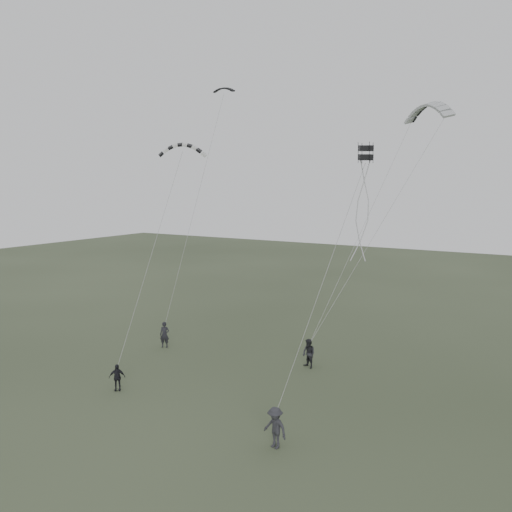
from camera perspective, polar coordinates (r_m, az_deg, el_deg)
The scene contains 9 objects.
ground at distance 29.13m, azimuth -6.58°, elevation -14.73°, with size 140.00×140.00×0.00m, color #333E28.
flyer_left at distance 35.96m, azimuth -10.41°, elevation -8.83°, with size 0.66×0.44×1.82m, color black.
flyer_right at distance 31.75m, azimuth 6.04°, elevation -11.03°, with size 0.88×0.69×1.82m, color black.
flyer_center at distance 29.38m, azimuth -15.60°, elevation -13.21°, with size 0.88×0.37×1.50m, color black.
flyer_far at distance 22.71m, azimuth 2.20°, elevation -19.01°, with size 1.18×0.68×1.82m, color #27272C.
kite_dark_small at distance 39.55m, azimuth -3.70°, elevation 18.59°, with size 1.60×0.48×0.52m, color black, non-canonical shape.
kite_pale_large at distance 37.33m, azimuth 19.11°, elevation 16.07°, with size 3.93×0.89×1.62m, color #A4A7A9, non-canonical shape.
kite_striped at distance 33.41m, azimuth -8.41°, elevation 12.48°, with size 3.05×0.76×1.20m, color black, non-canonical shape.
kite_box at distance 25.87m, azimuth 12.42°, elevation 11.45°, with size 0.66×0.66×0.73m, color black, non-canonical shape.
Camera 1 is at (16.37, -21.35, 11.19)m, focal length 35.00 mm.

